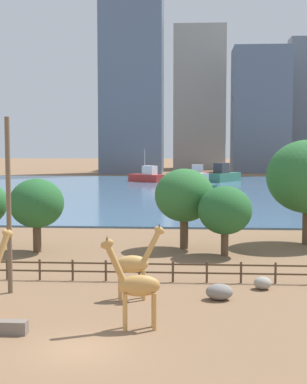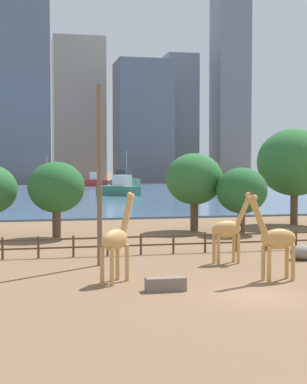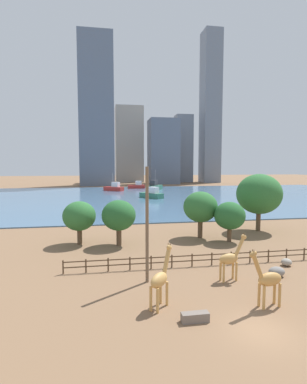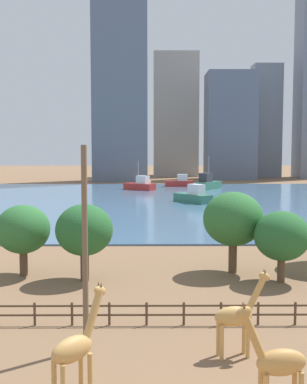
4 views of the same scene
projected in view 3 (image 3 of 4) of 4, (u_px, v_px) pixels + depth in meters
The scene contains 24 objects.
ground_plane at pixel (132, 196), 96.70m from camera, with size 400.00×400.00×0.00m, color brown.
harbor_water at pixel (132, 197), 93.74m from camera, with size 180.00×86.00×0.20m, color #476B8C.
giraffe_tall at pixel (268, 279), 21.14m from camera, with size 2.82×1.03×4.34m.
giraffe_companion at pixel (230, 259), 26.05m from camera, with size 2.82×1.05×4.15m.
giraffe_young at pixel (160, 279), 21.10m from camera, with size 2.25×2.50×4.40m.
utility_pole at pixel (147, 225), 25.44m from camera, with size 0.28×0.28×9.96m, color brown.
boulder_near_fence at pixel (277, 272), 27.15m from camera, with size 1.48×1.17×0.88m, color gray.
boulder_by_pole at pixel (286, 262), 30.01m from camera, with size 1.04×0.99×0.74m, color gray.
feeding_trough at pixel (195, 317), 19.29m from camera, with size 1.80×0.60×0.60m, color #72665B.
enclosure_fence at pixel (195, 259), 29.84m from camera, with size 26.12×0.14×1.30m.
tree_left_large at pixel (119, 216), 37.38m from camera, with size 4.25×4.25×5.74m.
tree_center_broad at pixel (200, 207), 41.44m from camera, with size 4.73×4.73×6.44m.
tree_right_tall at pixel (79, 216), 37.99m from camera, with size 4.17×4.17×5.51m.
tree_left_small at pixel (230, 216), 39.31m from camera, with size 4.05×4.05×5.28m.
tree_right_small at pixel (259, 194), 45.54m from camera, with size 6.78×6.78×8.75m.
boat_ferry at pixel (152, 194), 89.84m from camera, with size 6.81×7.78×3.37m.
boat_sailboat at pixel (155, 187), 119.71m from camera, with size 7.59×9.27×8.06m.
boat_tug at pixel (137, 186), 127.78m from camera, with size 7.19×2.61×3.16m.
boat_barge at pixel (114, 188), 115.28m from camera, with size 7.88×6.65×6.91m.
skyline_tower_needle at pixel (183, 149), 176.82m from camera, with size 9.82×8.16×39.30m, color slate.
skyline_block_central at pixel (96, 111), 145.72m from camera, with size 16.56×12.26×72.77m, color slate.
skyline_tower_glass at pixel (210, 108), 172.68m from camera, with size 9.96×11.28×85.80m, color slate.
skyline_block_left at pixel (163, 152), 162.24m from camera, with size 15.63×13.92×34.60m, color slate.
skyline_block_right at pixel (129, 145), 179.28m from camera, with size 16.08×14.60×44.35m, color #ADA89E.
Camera 3 is at (-9.30, -15.99, 10.08)m, focal length 28.00 mm.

